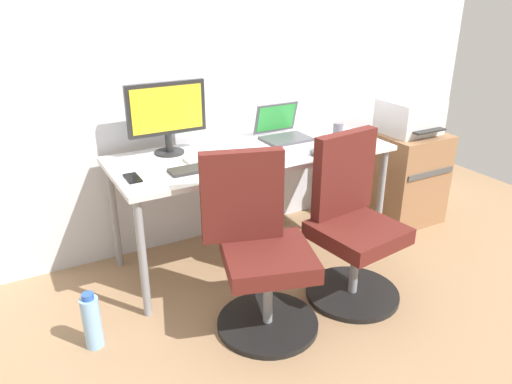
{
  "coord_description": "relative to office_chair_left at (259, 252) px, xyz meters",
  "views": [
    {
      "loc": [
        -1.37,
        -2.54,
        1.69
      ],
      "look_at": [
        0.0,
        -0.05,
        0.47
      ],
      "focal_mm": 34.45,
      "sensor_mm": 36.0,
      "label": 1
    }
  ],
  "objects": [
    {
      "name": "phone_near_monitor",
      "position": [
        -0.47,
        0.54,
        0.31
      ],
      "size": [
        0.07,
        0.14,
        0.01
      ],
      "primitive_type": "cube",
      "color": "black",
      "rests_on": "desk"
    },
    {
      "name": "coffee_mug",
      "position": [
        0.71,
        0.41,
        0.35
      ],
      "size": [
        0.08,
        0.08,
        0.09
      ],
      "primitive_type": "cylinder",
      "color": "purple",
      "rests_on": "desk"
    },
    {
      "name": "printer",
      "position": [
        1.59,
        0.61,
        0.38
      ],
      "size": [
        0.38,
        0.4,
        0.24
      ],
      "color": "silver",
      "rests_on": "side_cabinet"
    },
    {
      "name": "side_cabinet",
      "position": [
        1.59,
        0.61,
        -0.08
      ],
      "size": [
        0.48,
        0.53,
        0.68
      ],
      "color": "#996B47",
      "rests_on": "ground"
    },
    {
      "name": "phone_near_laptop",
      "position": [
        0.38,
        0.58,
        0.31
      ],
      "size": [
        0.07,
        0.14,
        0.01
      ],
      "primitive_type": "cube",
      "color": "black",
      "rests_on": "desk"
    },
    {
      "name": "ground_plane",
      "position": [
        0.3,
        0.64,
        -0.42
      ],
      "size": [
        5.28,
        5.28,
        0.0
      ],
      "primitive_type": "plane",
      "color": "#9E7A56"
    },
    {
      "name": "desktop_monitor",
      "position": [
        -0.15,
        0.85,
        0.56
      ],
      "size": [
        0.48,
        0.18,
        0.43
      ],
      "color": "#262626",
      "rests_on": "desk"
    },
    {
      "name": "notebook",
      "position": [
        0.89,
        0.4,
        0.32
      ],
      "size": [
        0.21,
        0.15,
        0.03
      ],
      "primitive_type": "cube",
      "color": "purple",
      "rests_on": "desk"
    },
    {
      "name": "office_chair_left",
      "position": [
        0.0,
        0.0,
        0.0
      ],
      "size": [
        0.55,
        0.55,
        0.94
      ],
      "color": "black",
      "rests_on": "ground"
    },
    {
      "name": "keyboard_by_laptop",
      "position": [
        0.04,
        0.64,
        0.32
      ],
      "size": [
        0.34,
        0.12,
        0.02
      ],
      "primitive_type": "cube",
      "color": "silver",
      "rests_on": "desk"
    },
    {
      "name": "mouse_by_laptop",
      "position": [
        0.16,
        0.37,
        0.32
      ],
      "size": [
        0.06,
        0.1,
        0.03
      ],
      "primitive_type": "ellipsoid",
      "color": "#B7B7B7",
      "rests_on": "desk"
    },
    {
      "name": "mouse_by_monitor",
      "position": [
        0.6,
        0.39,
        0.32
      ],
      "size": [
        0.06,
        0.1,
        0.03
      ],
      "primitive_type": "ellipsoid",
      "color": "#515156",
      "rests_on": "desk"
    },
    {
      "name": "back_wall",
      "position": [
        0.3,
        1.07,
        0.88
      ],
      "size": [
        4.4,
        0.04,
        2.6
      ],
      "primitive_type": "cube",
      "color": "silver",
      "rests_on": "ground"
    },
    {
      "name": "keyboard_by_monitor",
      "position": [
        -0.11,
        0.5,
        0.32
      ],
      "size": [
        0.34,
        0.12,
        0.02
      ],
      "primitive_type": "cube",
      "color": "#2D2D2D",
      "rests_on": "desk"
    },
    {
      "name": "pen_cup",
      "position": [
        0.94,
        0.61,
        0.36
      ],
      "size": [
        0.07,
        0.07,
        0.1
      ],
      "primitive_type": "cylinder",
      "color": "slate",
      "rests_on": "desk"
    },
    {
      "name": "office_chair_right",
      "position": [
        0.6,
        0.0,
        0.0
      ],
      "size": [
        0.54,
        0.54,
        0.94
      ],
      "color": "black",
      "rests_on": "ground"
    },
    {
      "name": "open_laptop",
      "position": [
        0.61,
        0.79,
        0.36
      ],
      "size": [
        0.31,
        0.28,
        0.22
      ],
      "color": "#4C4C51",
      "rests_on": "desk"
    },
    {
      "name": "desk",
      "position": [
        0.3,
        0.64,
        0.24
      ],
      "size": [
        1.73,
        0.7,
        0.73
      ],
      "color": "silver",
      "rests_on": "ground"
    },
    {
      "name": "water_bottle_on_floor",
      "position": [
        -0.82,
        0.22,
        -0.28
      ],
      "size": [
        0.09,
        0.09,
        0.31
      ],
      "color": "#8CBFF2",
      "rests_on": "ground"
    }
  ]
}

